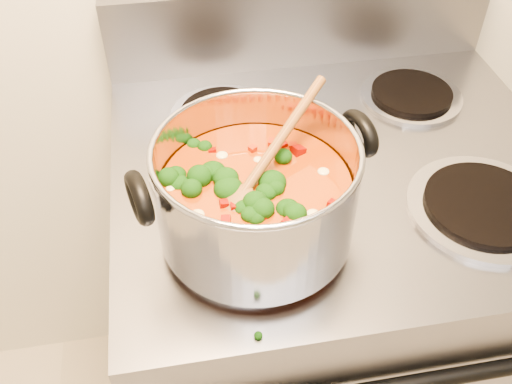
% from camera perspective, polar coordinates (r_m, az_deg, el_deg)
% --- Properties ---
extents(electric_range, '(0.75, 0.68, 1.08)m').
position_cam_1_polar(electric_range, '(1.29, 6.38, -12.11)').
color(electric_range, gray).
rests_on(electric_range, ground).
extents(stockpot, '(0.33, 0.27, 0.16)m').
position_cam_1_polar(stockpot, '(0.76, 0.02, -0.30)').
color(stockpot, '#ADACB5').
rests_on(stockpot, electric_range).
extents(wooden_spoon, '(0.19, 0.19, 0.10)m').
position_cam_1_polar(wooden_spoon, '(0.74, 0.36, 2.29)').
color(wooden_spoon, brown).
rests_on(wooden_spoon, stockpot).
extents(cooktop_crumbs, '(0.12, 0.02, 0.01)m').
position_cam_1_polar(cooktop_crumbs, '(0.74, 9.15, -12.46)').
color(cooktop_crumbs, black).
rests_on(cooktop_crumbs, electric_range).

